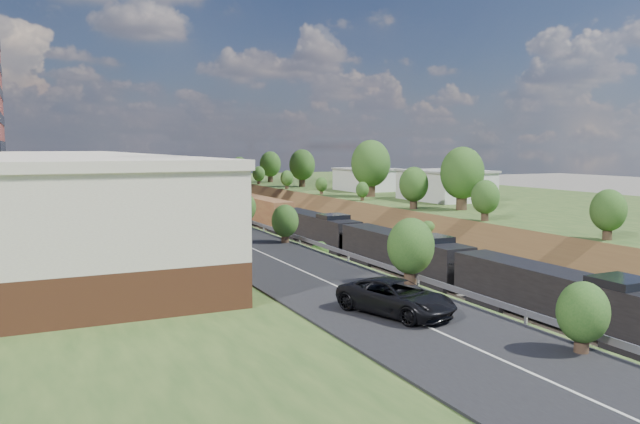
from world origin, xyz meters
TOP-DOWN VIEW (x-y plane):
  - platform_left at (-33.00, 60.00)m, footprint 44.00×180.00m
  - platform_right at (33.00, 60.00)m, footprint 44.00×180.00m
  - embankment_left at (-11.00, 60.00)m, footprint 10.00×180.00m
  - embankment_right at (11.00, 60.00)m, footprint 10.00×180.00m
  - rail_left_track at (-2.60, 60.00)m, footprint 1.58×180.00m
  - rail_right_track at (2.60, 60.00)m, footprint 1.58×180.00m
  - road at (-15.50, 60.00)m, footprint 8.00×180.00m
  - guardrail at (-11.40, 59.80)m, footprint 0.10×171.00m
  - commercial_building at (-28.00, 38.00)m, footprint 14.30×62.30m
  - overpass at (0.00, 122.00)m, footprint 24.50×8.30m
  - white_building_near at (23.50, 52.00)m, footprint 9.00×12.00m
  - white_building_far at (23.00, 74.00)m, footprint 8.00×10.00m
  - tree_right_large at (17.00, 40.00)m, footprint 5.25×5.25m
  - tree_left_crest at (-11.80, 20.00)m, footprint 2.45×2.45m
  - freight_train at (2.60, 84.57)m, footprint 3.17×160.99m
  - suv at (-15.62, 2.89)m, footprint 4.27×6.15m

SIDE VIEW (x-z plane):
  - embankment_left at x=-11.00m, z-range -5.00..5.00m
  - embankment_right at x=11.00m, z-range -5.00..5.00m
  - rail_left_track at x=-2.60m, z-range 0.00..0.18m
  - rail_right_track at x=2.60m, z-range 0.00..0.18m
  - platform_left at x=-33.00m, z-range 0.00..5.00m
  - platform_right at x=33.00m, z-range 0.00..5.00m
  - freight_train at x=2.60m, z-range 0.33..5.03m
  - overpass at x=0.00m, z-range 1.22..8.62m
  - road at x=-15.50m, z-range 5.00..5.10m
  - guardrail at x=-11.40m, z-range 5.20..5.90m
  - suv at x=-15.62m, z-range 5.10..6.66m
  - white_building_far at x=23.00m, z-range 5.00..8.60m
  - white_building_near at x=23.50m, z-range 5.00..9.00m
  - tree_left_crest at x=-11.80m, z-range 5.26..8.82m
  - commercial_building at x=-28.00m, z-range 5.01..12.01m
  - tree_right_large at x=17.00m, z-range 5.58..13.19m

